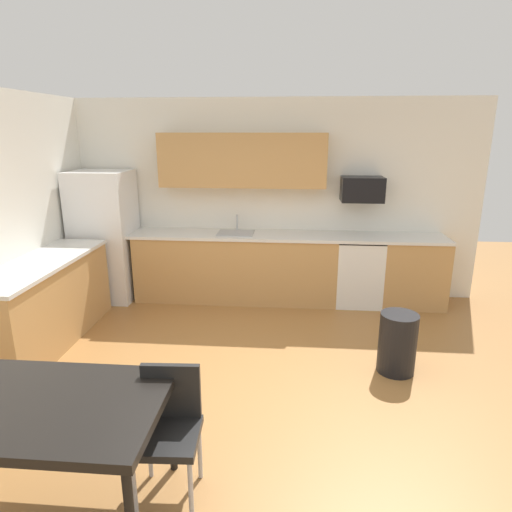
{
  "coord_description": "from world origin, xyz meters",
  "views": [
    {
      "loc": [
        0.38,
        -3.46,
        2.28
      ],
      "look_at": [
        0.0,
        1.0,
        1.0
      ],
      "focal_mm": 30.95,
      "sensor_mm": 36.0,
      "label": 1
    }
  ],
  "objects_px": {
    "refrigerator": "(105,236)",
    "chair_near_table": "(169,422)",
    "dining_table": "(43,411)",
    "oven_range": "(358,271)",
    "trash_bin": "(397,343)",
    "microwave": "(362,189)"
  },
  "relations": [
    {
      "from": "refrigerator",
      "to": "trash_bin",
      "type": "distance_m",
      "value": 4.03
    },
    {
      "from": "refrigerator",
      "to": "trash_bin",
      "type": "height_order",
      "value": "refrigerator"
    },
    {
      "from": "oven_range",
      "to": "refrigerator",
      "type": "bearing_deg",
      "value": -178.67
    },
    {
      "from": "chair_near_table",
      "to": "trash_bin",
      "type": "relative_size",
      "value": 1.42
    },
    {
      "from": "oven_range",
      "to": "chair_near_table",
      "type": "height_order",
      "value": "oven_range"
    },
    {
      "from": "refrigerator",
      "to": "oven_range",
      "type": "bearing_deg",
      "value": 1.33
    },
    {
      "from": "dining_table",
      "to": "chair_near_table",
      "type": "distance_m",
      "value": 0.74
    },
    {
      "from": "dining_table",
      "to": "microwave",
      "type": "bearing_deg",
      "value": 58.21
    },
    {
      "from": "microwave",
      "to": "refrigerator",
      "type": "bearing_deg",
      "value": -177.02
    },
    {
      "from": "oven_range",
      "to": "chair_near_table",
      "type": "xyz_separation_m",
      "value": [
        -1.65,
        -3.43,
        0.05
      ]
    },
    {
      "from": "dining_table",
      "to": "chair_near_table",
      "type": "relative_size",
      "value": 1.65
    },
    {
      "from": "oven_range",
      "to": "dining_table",
      "type": "height_order",
      "value": "oven_range"
    },
    {
      "from": "refrigerator",
      "to": "chair_near_table",
      "type": "bearing_deg",
      "value": -61.68
    },
    {
      "from": "oven_range",
      "to": "trash_bin",
      "type": "xyz_separation_m",
      "value": [
        0.14,
        -1.8,
        -0.16
      ]
    },
    {
      "from": "microwave",
      "to": "chair_near_table",
      "type": "distance_m",
      "value": 4.03
    },
    {
      "from": "refrigerator",
      "to": "chair_near_table",
      "type": "distance_m",
      "value": 3.83
    },
    {
      "from": "oven_range",
      "to": "dining_table",
      "type": "bearing_deg",
      "value": -122.49
    },
    {
      "from": "chair_near_table",
      "to": "trash_bin",
      "type": "bearing_deg",
      "value": 42.42
    },
    {
      "from": "microwave",
      "to": "dining_table",
      "type": "relative_size",
      "value": 0.39
    },
    {
      "from": "refrigerator",
      "to": "dining_table",
      "type": "height_order",
      "value": "refrigerator"
    },
    {
      "from": "microwave",
      "to": "dining_table",
      "type": "distance_m",
      "value": 4.49
    },
    {
      "from": "oven_range",
      "to": "dining_table",
      "type": "relative_size",
      "value": 0.65
    }
  ]
}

